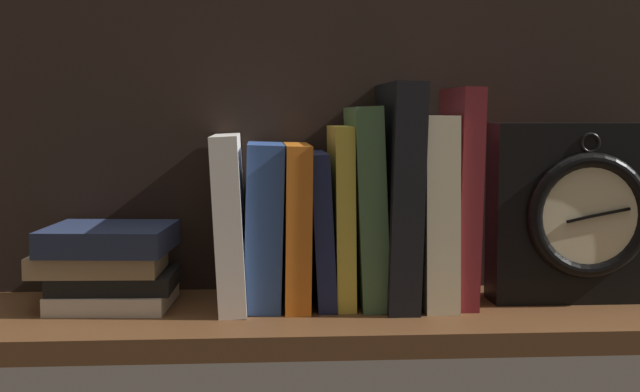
{
  "coord_description": "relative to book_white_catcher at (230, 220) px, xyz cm",
  "views": [
    {
      "loc": [
        -10.2,
        -97.28,
        21.89
      ],
      "look_at": [
        -3.21,
        3.05,
        12.46
      ],
      "focal_mm": 49.24,
      "sensor_mm": 36.0,
      "label": 1
    }
  ],
  "objects": [
    {
      "name": "ground_plane",
      "position": [
        13.56,
        -3.05,
        -11.01
      ],
      "size": [
        86.04,
        25.47,
        2.5
      ],
      "primitive_type": "cube",
      "color": "brown"
    },
    {
      "name": "back_panel",
      "position": [
        13.56,
        9.09,
        10.23
      ],
      "size": [
        86.04,
        1.2,
        39.98
      ],
      "primitive_type": "cube",
      "color": "black",
      "rests_on": "ground_plane"
    },
    {
      "name": "book_white_catcher",
      "position": [
        0.0,
        0.0,
        0.0
      ],
      "size": [
        3.93,
        16.5,
        19.65
      ],
      "primitive_type": "cube",
      "rotation": [
        0.0,
        -0.05,
        0.0
      ],
      "color": "silver",
      "rests_on": "ground_plane"
    },
    {
      "name": "book_blue_modern",
      "position": [
        3.85,
        0.0,
        -0.5
      ],
      "size": [
        4.64,
        13.59,
        18.65
      ],
      "primitive_type": "cube",
      "rotation": [
        0.0,
        0.03,
        0.0
      ],
      "color": "#2D4C8E",
      "rests_on": "ground_plane"
    },
    {
      "name": "book_orange_pandolfini",
      "position": [
        7.61,
        0.0,
        -0.54
      ],
      "size": [
        3.06,
        14.76,
        18.48
      ],
      "primitive_type": "cube",
      "rotation": [
        0.0,
        0.01,
        0.0
      ],
      "color": "orange",
      "rests_on": "ground_plane"
    },
    {
      "name": "book_navy_bierce",
      "position": [
        10.38,
        0.0,
        -1.01
      ],
      "size": [
        3.02,
        13.03,
        17.59
      ],
      "primitive_type": "cube",
      "rotation": [
        0.0,
        -0.05,
        0.0
      ],
      "color": "#192147",
      "rests_on": "ground_plane"
    },
    {
      "name": "book_yellow_seinlanguage",
      "position": [
        12.8,
        0.0,
        0.49
      ],
      "size": [
        2.39,
        12.57,
        20.52
      ],
      "primitive_type": "cube",
      "rotation": [
        0.0,
        -0.01,
        0.0
      ],
      "color": "gold",
      "rests_on": "ground_plane"
    },
    {
      "name": "book_green_romantic",
      "position": [
        15.71,
        0.0,
        1.6
      ],
      "size": [
        4.07,
        13.75,
        22.84
      ],
      "primitive_type": "cube",
      "rotation": [
        0.0,
        -0.04,
        0.0
      ],
      "color": "#476B44",
      "rests_on": "ground_plane"
    },
    {
      "name": "book_black_skeptic",
      "position": [
        19.3,
        0.0,
        2.93
      ],
      "size": [
        4.2,
        16.97,
        25.47
      ],
      "primitive_type": "cube",
      "rotation": [
        0.0,
        0.03,
        0.0
      ],
      "color": "black",
      "rests_on": "ground_plane"
    },
    {
      "name": "book_cream_twain",
      "position": [
        23.19,
        0.0,
        1.08
      ],
      "size": [
        3.96,
        15.8,
        21.73
      ],
      "primitive_type": "cube",
      "rotation": [
        0.0,
        -0.01,
        0.0
      ],
      "color": "beige",
      "rests_on": "ground_plane"
    },
    {
      "name": "book_maroon_dawkins",
      "position": [
        26.56,
        0.0,
        2.66
      ],
      "size": [
        2.93,
        13.71,
        24.88
      ],
      "primitive_type": "cube",
      "rotation": [
        0.0,
        0.02,
        0.0
      ],
      "color": "maroon",
      "rests_on": "ground_plane"
    },
    {
      "name": "framed_clock",
      "position": [
        40.7,
        -1.35,
        0.67
      ],
      "size": [
        20.86,
        6.95,
        20.86
      ],
      "color": "black",
      "rests_on": "ground_plane"
    },
    {
      "name": "book_stack_side",
      "position": [
        -13.76,
        -0.23,
        -5.02
      ],
      "size": [
        16.06,
        14.52,
        9.18
      ],
      "color": "beige",
      "rests_on": "ground_plane"
    }
  ]
}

